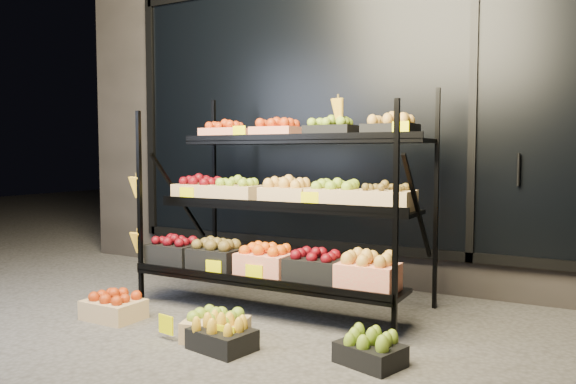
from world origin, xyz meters
The scene contains 9 objects.
ground centered at (0.00, 0.00, 0.00)m, with size 24.00×24.00×0.00m, color #514F4C.
building centered at (0.00, 2.59, 1.75)m, with size 6.00×2.08×3.50m.
display_rack centered at (-0.01, 0.60, 0.79)m, with size 2.18×1.02×1.70m.
tag_floor_a centered at (-0.27, -0.40, 0.06)m, with size 0.13×0.01×0.12m, color #E9E600.
tag_floor_b centered at (0.18, -0.40, 0.06)m, with size 0.13×0.01×0.12m, color #E9E600.
floor_crate_left centered at (-0.90, -0.23, 0.09)m, with size 0.40×0.30×0.20m.
floor_crate_midleft centered at (0.14, -0.37, 0.09)m, with size 0.41×0.33×0.19m.
floor_crate_midright centered at (0.00, -0.24, 0.09)m, with size 0.44×0.37×0.20m.
floor_crate_right centered at (1.00, -0.17, 0.09)m, with size 0.41×0.35×0.18m.
Camera 1 is at (2.07, -3.06, 1.18)m, focal length 35.00 mm.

